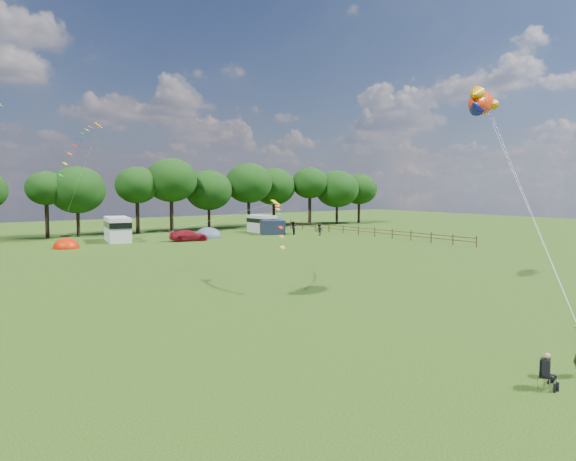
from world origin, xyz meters
TOP-DOWN VIEW (x-y plane):
  - ground_plane at (0.00, 0.00)m, footprint 180.00×180.00m
  - tree_line at (5.30, 54.99)m, footprint 102.98×10.98m
  - fence at (32.00, 34.50)m, footprint 0.12×33.12m
  - car_c at (10.50, 42.11)m, footprint 4.63×2.70m
  - campervan_c at (3.64, 46.65)m, footprint 3.62×6.19m
  - campervan_d at (23.88, 46.67)m, footprint 2.22×4.94m
  - tent_orange at (-3.19, 42.73)m, footprint 2.71×2.96m
  - tent_greyblue at (14.50, 44.69)m, footprint 3.41×3.74m
  - awning_navy at (23.50, 43.55)m, footprint 3.71×3.41m
  - camp_chair at (-1.62, -8.34)m, footprint 0.63×0.65m
  - fish_kite at (11.36, 3.52)m, footprint 4.22×2.67m
  - streamer_kite_b at (-7.75, 19.99)m, footprint 4.23×4.70m
  - streamer_kite_c at (2.27, 12.17)m, footprint 3.21×4.96m
  - walker_a at (25.22, 41.37)m, footprint 1.00×0.95m
  - walker_b at (27.28, 38.31)m, footprint 1.07×0.56m

SIDE VIEW (x-z plane):
  - ground_plane at x=0.00m, z-range 0.00..0.00m
  - tent_greyblue at x=14.50m, z-range -1.25..1.29m
  - tent_orange at x=-3.19m, z-range -1.04..1.08m
  - car_c at x=10.50m, z-range 0.00..1.30m
  - fence at x=32.00m, z-range 0.10..1.30m
  - camp_chair at x=-1.62m, z-range 0.12..1.31m
  - walker_b at x=27.28m, z-range 0.00..1.59m
  - walker_a at x=25.22m, z-range 0.00..1.76m
  - awning_navy at x=23.50m, z-range 0.00..1.87m
  - campervan_d at x=23.88m, z-range 0.09..2.48m
  - campervan_c at x=3.64m, z-range 0.11..2.95m
  - streamer_kite_c at x=2.27m, z-range 3.22..6.03m
  - tree_line at x=5.30m, z-range 1.21..11.48m
  - streamer_kite_b at x=-7.75m, z-range 7.72..11.52m
  - fish_kite at x=11.36m, z-range 10.53..12.75m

